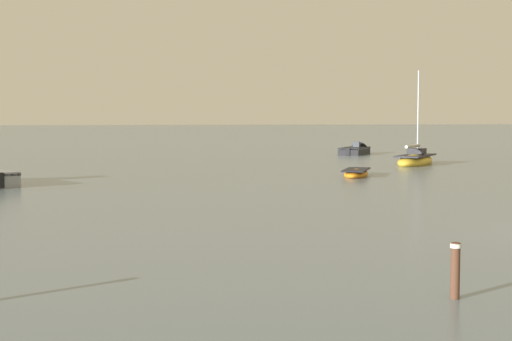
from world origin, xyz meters
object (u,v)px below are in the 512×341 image
mooring_post_right (455,271)px  sailboat_moored_2 (415,160)px  motorboat_moored_3 (357,151)px  rowboat_moored_2 (356,174)px

mooring_post_right → sailboat_moored_2: bearing=62.9°
mooring_post_right → motorboat_moored_3: bearing=68.2°
motorboat_moored_3 → mooring_post_right: size_ratio=4.64×
sailboat_moored_2 → mooring_post_right: sailboat_moored_2 is taller
rowboat_moored_2 → motorboat_moored_3: motorboat_moored_3 is taller
motorboat_moored_3 → mooring_post_right: (-21.92, -54.89, 0.27)m
mooring_post_right → rowboat_moored_2: bearing=70.0°
rowboat_moored_2 → mooring_post_right: size_ratio=3.33×
sailboat_moored_2 → motorboat_moored_3: bearing=34.3°
motorboat_moored_3 → sailboat_moored_2: sailboat_moored_2 is taller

